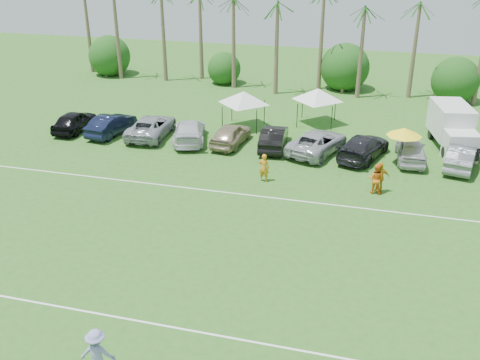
# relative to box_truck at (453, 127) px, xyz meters

# --- Properties ---
(ground) EXTENTS (120.00, 120.00, 0.00)m
(ground) POSITION_rel_box_truck_xyz_m (-14.72, -25.10, -1.59)
(ground) COLOR #2A5C1B
(ground) RESTS_ON ground
(field_lines) EXTENTS (80.00, 12.10, 0.01)m
(field_lines) POSITION_rel_box_truck_xyz_m (-14.72, -17.10, -1.58)
(field_lines) COLOR white
(field_lines) RESTS_ON ground
(palm_tree_0) EXTENTS (2.40, 2.40, 8.90)m
(palm_tree_0) POSITION_rel_box_truck_xyz_m (-36.72, 12.90, 5.89)
(palm_tree_0) COLOR brown
(palm_tree_0) RESTS_ON ground
(palm_tree_4) EXTENTS (2.40, 2.40, 8.90)m
(palm_tree_4) POSITION_rel_box_truck_xyz_m (-18.72, 12.90, 5.89)
(palm_tree_4) COLOR brown
(palm_tree_4) RESTS_ON ground
(palm_tree_5) EXTENTS (2.40, 2.40, 9.90)m
(palm_tree_5) POSITION_rel_box_truck_xyz_m (-14.72, 12.90, 6.76)
(palm_tree_5) COLOR brown
(palm_tree_5) RESTS_ON ground
(palm_tree_8) EXTENTS (2.40, 2.40, 8.90)m
(palm_tree_8) POSITION_rel_box_truck_xyz_m (-1.72, 12.90, 5.89)
(palm_tree_8) COLOR brown
(palm_tree_8) RESTS_ON ground
(bush_tree_0) EXTENTS (4.00, 4.00, 4.00)m
(bush_tree_0) POSITION_rel_box_truck_xyz_m (-33.72, 13.90, 0.21)
(bush_tree_0) COLOR brown
(bush_tree_0) RESTS_ON ground
(bush_tree_1) EXTENTS (4.00, 4.00, 4.00)m
(bush_tree_1) POSITION_rel_box_truck_xyz_m (-20.72, 13.90, 0.21)
(bush_tree_1) COLOR brown
(bush_tree_1) RESTS_ON ground
(bush_tree_2) EXTENTS (4.00, 4.00, 4.00)m
(bush_tree_2) POSITION_rel_box_truck_xyz_m (-8.72, 13.90, 0.21)
(bush_tree_2) COLOR brown
(bush_tree_2) RESTS_ON ground
(bush_tree_3) EXTENTS (4.00, 4.00, 4.00)m
(bush_tree_3) POSITION_rel_box_truck_xyz_m (1.28, 13.90, 0.21)
(bush_tree_3) COLOR brown
(bush_tree_3) RESTS_ON ground
(sideline_player_a) EXTENTS (0.68, 0.48, 1.78)m
(sideline_player_a) POSITION_rel_box_truck_xyz_m (-11.60, -8.92, -0.70)
(sideline_player_a) COLOR orange
(sideline_player_a) RESTS_ON ground
(sideline_player_b) EXTENTS (0.97, 0.79, 1.83)m
(sideline_player_b) POSITION_rel_box_truck_xyz_m (-4.94, -8.91, -0.67)
(sideline_player_b) COLOR orange
(sideline_player_b) RESTS_ON ground
(sideline_player_c) EXTENTS (1.18, 0.72, 1.87)m
(sideline_player_c) POSITION_rel_box_truck_xyz_m (-4.70, -8.70, -0.66)
(sideline_player_c) COLOR orange
(sideline_player_c) RESTS_ON ground
(box_truck) EXTENTS (3.18, 6.06, 2.97)m
(box_truck) POSITION_rel_box_truck_xyz_m (0.00, 0.00, 0.00)
(box_truck) COLOR silver
(box_truck) RESTS_ON ground
(canopy_tent_left) EXTENTS (4.19, 4.19, 3.39)m
(canopy_tent_left) POSITION_rel_box_truck_xyz_m (-15.33, 0.59, 1.32)
(canopy_tent_left) COLOR black
(canopy_tent_left) RESTS_ON ground
(canopy_tent_right) EXTENTS (4.16, 4.16, 3.37)m
(canopy_tent_right) POSITION_rel_box_truck_xyz_m (-9.93, 2.95, 1.30)
(canopy_tent_right) COLOR black
(canopy_tent_right) RESTS_ON ground
(market_umbrella) EXTENTS (2.30, 2.30, 2.56)m
(market_umbrella) POSITION_rel_box_truck_xyz_m (-3.43, -4.13, 0.71)
(market_umbrella) COLOR black
(market_umbrella) RESTS_ON ground
(frisbee_player) EXTENTS (1.32, 0.91, 1.88)m
(frisbee_player) POSITION_rel_box_truck_xyz_m (-13.59, -26.02, -0.65)
(frisbee_player) COLOR #8787BF
(frisbee_player) RESTS_ON ground
(parked_car_0) EXTENTS (1.93, 4.62, 1.56)m
(parked_car_0) POSITION_rel_box_truck_xyz_m (-27.76, -3.55, -0.81)
(parked_car_0) COLOR black
(parked_car_0) RESTS_ON ground
(parked_car_1) EXTENTS (2.25, 4.92, 1.56)m
(parked_car_1) POSITION_rel_box_truck_xyz_m (-24.64, -3.56, -0.81)
(parked_car_1) COLOR black
(parked_car_1) RESTS_ON ground
(parked_car_2) EXTENTS (2.96, 5.79, 1.56)m
(parked_car_2) POSITION_rel_box_truck_xyz_m (-21.52, -3.21, -0.81)
(parked_car_2) COLOR #989BA1
(parked_car_2) RESTS_ON ground
(parked_car_3) EXTENTS (3.62, 5.79, 1.56)m
(parked_car_3) POSITION_rel_box_truck_xyz_m (-18.40, -3.46, -0.81)
(parked_car_3) COLOR silver
(parked_car_3) RESTS_ON ground
(parked_car_4) EXTENTS (2.28, 4.75, 1.56)m
(parked_car_4) POSITION_rel_box_truck_xyz_m (-15.28, -3.37, -0.81)
(parked_car_4) COLOR gray
(parked_car_4) RESTS_ON ground
(parked_car_5) EXTENTS (2.03, 4.87, 1.56)m
(parked_car_5) POSITION_rel_box_truck_xyz_m (-12.16, -3.24, -0.81)
(parked_car_5) COLOR black
(parked_car_5) RESTS_ON ground
(parked_car_6) EXTENTS (4.29, 6.17, 1.56)m
(parked_car_6) POSITION_rel_box_truck_xyz_m (-9.03, -3.36, -0.81)
(parked_car_6) COLOR #A7A8AD
(parked_car_6) RESTS_ON ground
(parked_car_7) EXTENTS (3.78, 5.81, 1.56)m
(parked_car_7) POSITION_rel_box_truck_xyz_m (-5.91, -3.47, -0.81)
(parked_car_7) COLOR black
(parked_car_7) RESTS_ON ground
(parked_car_8) EXTENTS (2.04, 4.66, 1.56)m
(parked_car_8) POSITION_rel_box_truck_xyz_m (-2.79, -3.29, -0.81)
(parked_car_8) COLOR #B8B8BA
(parked_car_8) RESTS_ON ground
(parked_car_9) EXTENTS (2.64, 4.99, 1.56)m
(parked_car_9) POSITION_rel_box_truck_xyz_m (0.33, -3.62, -0.81)
(parked_car_9) COLOR slate
(parked_car_9) RESTS_ON ground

